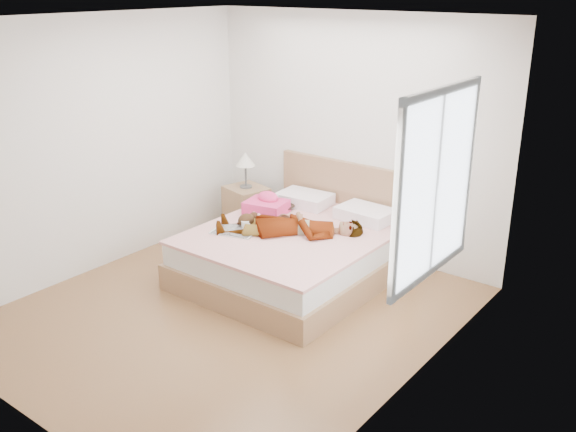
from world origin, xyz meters
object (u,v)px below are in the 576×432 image
at_px(towel, 267,205).
at_px(magazine, 235,231).
at_px(woman, 291,222).
at_px(phone, 277,197).
at_px(plush_toy, 248,220).
at_px(bed, 299,250).
at_px(nightstand, 246,206).
at_px(coffee_mug, 245,225).

height_order(towel, magazine, towel).
relative_size(woman, phone, 17.51).
relative_size(towel, plush_toy, 1.87).
relative_size(woman, towel, 3.02).
bearing_deg(towel, magazine, -80.57).
xyz_separation_m(phone, plush_toy, (0.06, -0.54, -0.09)).
bearing_deg(bed, phone, 151.88).
bearing_deg(towel, woman, -27.64).
xyz_separation_m(towel, plush_toy, (0.11, -0.43, -0.02)).
height_order(plush_toy, nightstand, nightstand).
distance_m(towel, nightstand, 0.82).
bearing_deg(magazine, phone, 94.39).
distance_m(towel, coffee_mug, 0.54).
distance_m(phone, magazine, 0.76).
relative_size(woman, nightstand, 1.48).
bearing_deg(woman, nightstand, -153.33).
xyz_separation_m(phone, coffee_mug, (0.10, -0.63, -0.11)).
relative_size(coffee_mug, plush_toy, 0.44).
height_order(woman, coffee_mug, woman).
relative_size(magazine, nightstand, 0.51).
distance_m(phone, towel, 0.14).
distance_m(woman, magazine, 0.57).
relative_size(bed, nightstand, 2.09).
bearing_deg(plush_toy, bed, 30.52).
height_order(woman, plush_toy, woman).
bearing_deg(towel, plush_toy, -76.22).
height_order(woman, bed, bed).
xyz_separation_m(woman, coffee_mug, (-0.40, -0.23, -0.06)).
height_order(towel, nightstand, nightstand).
bearing_deg(coffee_mug, towel, 105.82).
xyz_separation_m(bed, nightstand, (-1.22, 0.57, 0.05)).
distance_m(woman, bed, 0.36).
bearing_deg(bed, nightstand, 154.83).
height_order(bed, nightstand, bed).
relative_size(bed, towel, 4.27).
bearing_deg(woman, plush_toy, -105.39).
bearing_deg(phone, bed, -61.37).
bearing_deg(coffee_mug, woman, 29.43).
bearing_deg(nightstand, woman, -30.08).
distance_m(magazine, nightstand, 1.31).
height_order(woman, towel, towel).
xyz_separation_m(woman, nightstand, (-1.21, 0.70, -0.28)).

